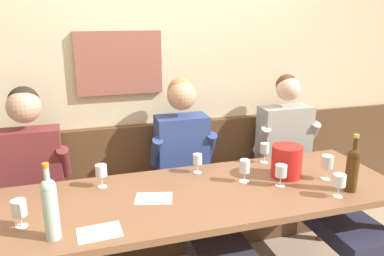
# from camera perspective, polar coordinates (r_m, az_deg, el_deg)

# --- Properties ---
(room_wall_back) EXTENTS (6.80, 0.12, 2.80)m
(room_wall_back) POSITION_cam_1_polar(r_m,az_deg,el_deg) (2.97, -4.07, 9.72)
(room_wall_back) COLOR beige
(room_wall_back) RESTS_ON ground
(wood_wainscot_panel) EXTENTS (6.80, 0.03, 0.94)m
(wood_wainscot_panel) POSITION_cam_1_polar(r_m,az_deg,el_deg) (3.17, -3.45, -7.30)
(wood_wainscot_panel) COLOR brown
(wood_wainscot_panel) RESTS_ON ground
(wall_bench) EXTENTS (2.71, 0.42, 0.94)m
(wall_bench) POSITION_cam_1_polar(r_m,az_deg,el_deg) (3.07, -2.44, -12.07)
(wall_bench) COLOR brown
(wall_bench) RESTS_ON ground
(dining_table) EXTENTS (2.41, 0.81, 0.75)m
(dining_table) POSITION_cam_1_polar(r_m,az_deg,el_deg) (2.31, 1.81, -11.32)
(dining_table) COLOR brown
(dining_table) RESTS_ON ground
(person_center_left_seat) EXTENTS (0.50, 1.26, 1.32)m
(person_center_left_seat) POSITION_cam_1_polar(r_m,az_deg,el_deg) (2.53, -23.51, -10.93)
(person_center_left_seat) COLOR #293131
(person_center_left_seat) RESTS_ON ground
(person_right_seat) EXTENTS (0.49, 1.26, 1.33)m
(person_right_seat) POSITION_cam_1_polar(r_m,az_deg,el_deg) (2.62, 0.38, -8.23)
(person_right_seat) COLOR #253441
(person_right_seat) RESTS_ON ground
(person_left_seat) EXTENTS (0.53, 1.25, 1.31)m
(person_left_seat) POSITION_cam_1_polar(r_m,az_deg,el_deg) (2.98, 16.97, -6.54)
(person_left_seat) COLOR #253138
(person_left_seat) RESTS_ON ground
(ice_bucket) EXTENTS (0.20, 0.20, 0.21)m
(ice_bucket) POSITION_cam_1_polar(r_m,az_deg,el_deg) (2.51, 14.17, -4.91)
(ice_bucket) COLOR red
(ice_bucket) RESTS_ON dining_table
(wine_bottle_clear_water) EXTENTS (0.07, 0.07, 0.38)m
(wine_bottle_clear_water) POSITION_cam_1_polar(r_m,az_deg,el_deg) (1.88, -20.69, -11.09)
(wine_bottle_clear_water) COLOR #ADC9C1
(wine_bottle_clear_water) RESTS_ON dining_table
(wine_bottle_amber_mid) EXTENTS (0.07, 0.07, 0.35)m
(wine_bottle_amber_mid) POSITION_cam_1_polar(r_m,az_deg,el_deg) (2.42, 23.14, -5.58)
(wine_bottle_amber_mid) COLOR #46290D
(wine_bottle_amber_mid) RESTS_ON dining_table
(wine_glass_near_bucket) EXTENTS (0.06, 0.06, 0.13)m
(wine_glass_near_bucket) POSITION_cam_1_polar(r_m,az_deg,el_deg) (2.50, 0.83, -4.84)
(wine_glass_near_bucket) COLOR silver
(wine_glass_near_bucket) RESTS_ON dining_table
(wine_glass_by_bottle) EXTENTS (0.08, 0.08, 0.16)m
(wine_glass_by_bottle) POSITION_cam_1_polar(r_m,az_deg,el_deg) (2.54, 19.83, -4.91)
(wine_glass_by_bottle) COLOR silver
(wine_glass_by_bottle) RESTS_ON dining_table
(wine_glass_right_end) EXTENTS (0.07, 0.07, 0.14)m
(wine_glass_right_end) POSITION_cam_1_polar(r_m,az_deg,el_deg) (2.33, 21.44, -7.47)
(wine_glass_right_end) COLOR silver
(wine_glass_right_end) RESTS_ON dining_table
(wine_glass_center_front) EXTENTS (0.07, 0.07, 0.14)m
(wine_glass_center_front) POSITION_cam_1_polar(r_m,az_deg,el_deg) (2.07, -24.74, -11.03)
(wine_glass_center_front) COLOR silver
(wine_glass_center_front) RESTS_ON dining_table
(wine_glass_center_rear) EXTENTS (0.06, 0.06, 0.15)m
(wine_glass_center_rear) POSITION_cam_1_polar(r_m,az_deg,el_deg) (2.71, 10.95, -3.18)
(wine_glass_center_rear) COLOR silver
(wine_glass_center_rear) RESTS_ON dining_table
(wine_glass_mid_left) EXTENTS (0.07, 0.07, 0.14)m
(wine_glass_mid_left) POSITION_cam_1_polar(r_m,az_deg,el_deg) (2.37, 13.34, -6.50)
(wine_glass_mid_left) COLOR silver
(wine_glass_mid_left) RESTS_ON dining_table
(wine_glass_left_end) EXTENTS (0.07, 0.07, 0.14)m
(wine_glass_left_end) POSITION_cam_1_polar(r_m,az_deg,el_deg) (2.36, -13.61, -6.38)
(wine_glass_left_end) COLOR silver
(wine_glass_left_end) RESTS_ON dining_table
(wine_glass_mid_right) EXTENTS (0.07, 0.07, 0.15)m
(wine_glass_mid_right) POSITION_cam_1_polar(r_m,az_deg,el_deg) (2.38, 8.00, -5.87)
(wine_glass_mid_right) COLOR silver
(wine_glass_mid_right) RESTS_ON dining_table
(tasting_sheet_left_guest) EXTENTS (0.22, 0.16, 0.00)m
(tasting_sheet_left_guest) POSITION_cam_1_polar(r_m,az_deg,el_deg) (1.94, -13.85, -15.10)
(tasting_sheet_left_guest) COLOR white
(tasting_sheet_left_guest) RESTS_ON dining_table
(tasting_sheet_right_guest) EXTENTS (0.24, 0.20, 0.00)m
(tasting_sheet_right_guest) POSITION_cam_1_polar(r_m,az_deg,el_deg) (2.21, -5.81, -10.56)
(tasting_sheet_right_guest) COLOR white
(tasting_sheet_right_guest) RESTS_ON dining_table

